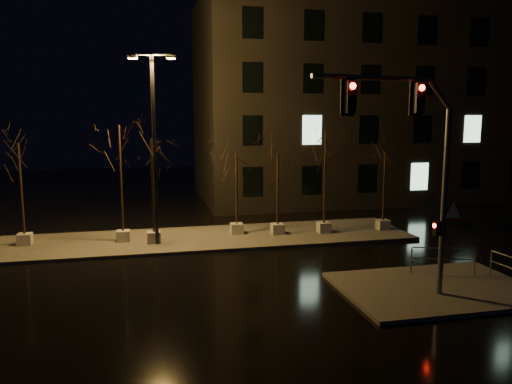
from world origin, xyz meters
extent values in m
plane|color=black|center=(0.00, 0.00, 0.00)|extent=(90.00, 90.00, 0.00)
cube|color=#474540|center=(0.00, 6.00, 0.07)|extent=(22.00, 5.00, 0.15)
cube|color=#474540|center=(7.50, -3.50, 0.07)|extent=(7.00, 5.00, 0.15)
cube|color=black|center=(14.00, 18.00, 7.50)|extent=(25.00, 12.00, 15.00)
cube|color=#B1AFA6|center=(-8.70, 6.48, 0.43)|extent=(0.65, 0.65, 0.55)
cylinder|color=black|center=(-8.70, 6.48, 2.92)|extent=(0.11, 0.11, 4.44)
cube|color=#B1AFA6|center=(-4.00, 6.09, 0.43)|extent=(0.65, 0.65, 0.55)
cylinder|color=black|center=(-4.00, 6.09, 3.34)|extent=(0.11, 0.11, 5.27)
cube|color=#B1AFA6|center=(-2.49, 5.48, 0.43)|extent=(0.65, 0.65, 0.55)
cylinder|color=black|center=(-2.49, 5.48, 3.01)|extent=(0.11, 0.11, 4.62)
cube|color=#B1AFA6|center=(1.90, 6.44, 0.43)|extent=(0.65, 0.65, 0.55)
cylinder|color=black|center=(1.90, 6.44, 2.59)|extent=(0.11, 0.11, 3.78)
cube|color=#B1AFA6|center=(4.00, 5.85, 0.43)|extent=(0.65, 0.65, 0.55)
cylinder|color=black|center=(4.00, 5.85, 2.63)|extent=(0.11, 0.11, 3.86)
cube|color=#B1AFA6|center=(6.54, 5.62, 0.43)|extent=(0.65, 0.65, 0.55)
cylinder|color=black|center=(6.54, 5.62, 3.10)|extent=(0.11, 0.11, 4.80)
cube|color=#B1AFA6|center=(10.00, 5.59, 0.43)|extent=(0.65, 0.65, 0.55)
cylinder|color=black|center=(10.00, 5.59, 2.58)|extent=(0.11, 0.11, 3.76)
cylinder|color=slate|center=(7.21, -4.18, 3.41)|extent=(0.20, 0.20, 6.52)
cylinder|color=slate|center=(4.16, -4.65, 7.58)|extent=(4.32, 0.82, 0.15)
cube|color=black|center=(5.92, -4.38, 6.98)|extent=(0.36, 0.29, 0.98)
cube|color=black|center=(3.35, -4.78, 6.98)|extent=(0.36, 0.29, 0.98)
cube|color=black|center=(6.97, -4.22, 2.54)|extent=(0.27, 0.23, 0.49)
cone|color=red|center=(7.54, -4.18, 3.08)|extent=(1.12, 0.21, 1.13)
sphere|color=#FF0C07|center=(7.21, -4.18, 7.31)|extent=(0.20, 0.20, 0.20)
cylinder|color=black|center=(-2.35, 5.17, 4.69)|extent=(0.18, 0.18, 9.09)
cylinder|color=black|center=(-2.35, 5.17, 9.24)|extent=(1.95, 0.61, 0.09)
cube|color=#FF9532|center=(-3.23, 5.41, 9.10)|extent=(0.50, 0.36, 0.18)
cube|color=#FF9532|center=(-1.47, 4.94, 9.10)|extent=(0.50, 0.36, 0.18)
cylinder|color=slate|center=(7.49, -1.80, 0.65)|extent=(0.06, 0.06, 1.00)
cylinder|color=slate|center=(9.78, -2.62, 0.65)|extent=(0.06, 0.06, 1.00)
cylinder|color=slate|center=(8.63, -2.21, 1.20)|extent=(2.31, 0.86, 0.04)
cylinder|color=slate|center=(8.63, -2.21, 0.76)|extent=(2.31, 0.86, 0.04)
cylinder|color=slate|center=(10.41, -2.76, 0.62)|extent=(0.05, 0.05, 0.94)
cylinder|color=slate|center=(10.50, -3.79, 0.72)|extent=(0.23, 2.08, 0.04)
camera|label=1|loc=(-2.95, -19.30, 6.41)|focal=35.00mm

